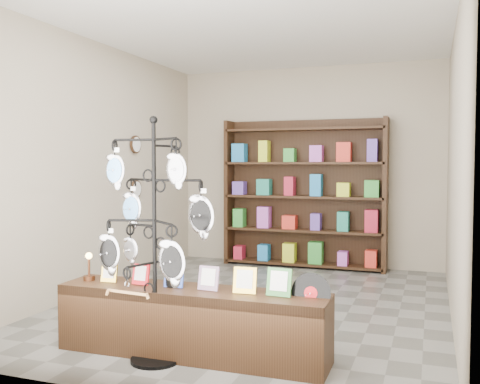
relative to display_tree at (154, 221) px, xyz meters
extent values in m
plane|color=slate|center=(0.21, 1.89, -1.10)|extent=(5.00, 5.00, 0.00)
plane|color=#AAA189|center=(0.21, 4.39, 0.40)|extent=(4.00, 0.00, 4.00)
plane|color=#AAA189|center=(0.21, -0.61, 0.40)|extent=(4.00, 0.00, 4.00)
plane|color=#AAA189|center=(-1.79, 1.89, 0.40)|extent=(0.00, 5.00, 5.00)
plane|color=#AAA189|center=(2.21, 1.89, 0.40)|extent=(0.00, 5.00, 5.00)
plane|color=white|center=(0.21, 1.89, 1.90)|extent=(5.00, 5.00, 0.00)
cylinder|color=black|center=(0.00, 0.00, -1.09)|extent=(0.46, 0.46, 0.03)
cylinder|color=black|center=(0.00, 0.00, -0.17)|extent=(0.04, 0.04, 1.86)
sphere|color=black|center=(0.00, 0.00, 0.77)|extent=(0.06, 0.06, 0.06)
ellipsoid|color=silver|center=(0.04, 0.19, -0.52)|extent=(0.10, 0.05, 0.19)
cube|color=#A67445|center=(-0.09, -0.25, -0.51)|extent=(0.35, 0.05, 0.04)
cube|color=black|center=(0.21, 0.21, -0.83)|extent=(2.22, 0.48, 0.54)
cube|color=gold|center=(-0.54, 0.20, -0.48)|extent=(0.14, 0.05, 0.16)
cube|color=red|center=(-0.24, 0.20, -0.47)|extent=(0.15, 0.05, 0.17)
cube|color=#263FA5|center=(0.06, 0.20, -0.47)|extent=(0.16, 0.06, 0.18)
cube|color=#E54C33|center=(0.36, 0.21, -0.46)|extent=(0.17, 0.06, 0.19)
cube|color=gold|center=(0.67, 0.21, -0.46)|extent=(0.18, 0.06, 0.20)
cube|color=#337233|center=(0.94, 0.21, -0.45)|extent=(0.19, 0.06, 0.21)
cylinder|color=black|center=(1.17, 0.27, -0.53)|extent=(0.30, 0.07, 0.30)
cylinder|color=red|center=(1.17, 0.26, -0.53)|extent=(0.10, 0.03, 0.10)
cylinder|color=#442413|center=(-0.74, 0.19, -0.54)|extent=(0.10, 0.10, 0.04)
cylinder|color=#442413|center=(-0.74, 0.19, -0.45)|extent=(0.02, 0.02, 0.14)
sphere|color=#FFBF59|center=(-0.74, 0.19, -0.35)|extent=(0.06, 0.06, 0.06)
cube|color=black|center=(0.21, 4.33, 0.00)|extent=(2.40, 0.04, 2.20)
cube|color=black|center=(-0.97, 4.17, 0.00)|extent=(0.06, 0.36, 2.20)
cube|color=black|center=(1.39, 4.17, 0.00)|extent=(0.06, 0.36, 2.20)
cube|color=black|center=(0.21, 4.17, -1.05)|extent=(2.36, 0.36, 0.04)
cube|color=black|center=(0.21, 4.17, -0.55)|extent=(2.36, 0.36, 0.03)
cube|color=black|center=(0.21, 4.17, -0.05)|extent=(2.36, 0.36, 0.04)
cube|color=black|center=(0.21, 4.17, 0.45)|extent=(2.36, 0.36, 0.04)
cube|color=black|center=(0.21, 4.17, 0.95)|extent=(2.36, 0.36, 0.04)
cylinder|color=black|center=(-1.76, 2.69, 0.70)|extent=(0.03, 0.24, 0.24)
cylinder|color=black|center=(-1.76, 2.69, 0.10)|extent=(0.03, 0.24, 0.24)
camera|label=1|loc=(2.00, -3.62, 0.44)|focal=40.00mm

